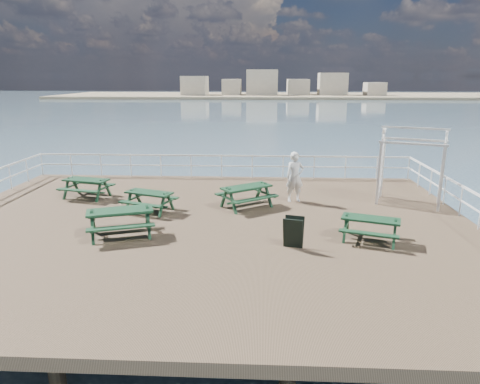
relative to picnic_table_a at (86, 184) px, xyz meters
name	(u,v)px	position (x,y,z in m)	size (l,w,h in m)	color
ground	(203,229)	(5.08, -3.01, -0.70)	(18.00, 14.00, 0.30)	brown
sea_backdrop	(293,92)	(17.61, 131.06, -1.06)	(300.00, 300.00, 9.20)	#3D5466
railing	(209,180)	(5.01, -0.44, 0.32)	(17.77, 13.76, 1.10)	white
picnic_table_a	(86,184)	(0.00, 0.00, 0.00)	(2.04, 1.79, 0.86)	black
picnic_table_b	(149,197)	(2.97, -1.66, -0.03)	(2.04, 1.85, 0.82)	black
picnic_table_c	(246,192)	(6.44, -0.98, 0.03)	(2.39, 2.31, 0.91)	black
picnic_table_d	(120,217)	(2.72, -4.12, 0.05)	(2.34, 2.10, 0.94)	black
picnic_table_e	(370,224)	(10.20, -4.18, -0.04)	(1.99, 1.78, 0.80)	black
trellis_arbor	(411,170)	(12.60, -0.22, 0.74)	(2.64, 2.02, 2.91)	white
sandwich_board	(293,233)	(7.91, -4.81, -0.11)	(0.64, 0.54, 0.91)	black
person	(295,177)	(8.28, -0.12, 0.42)	(0.71, 0.46, 1.94)	silver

